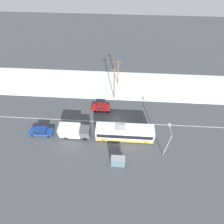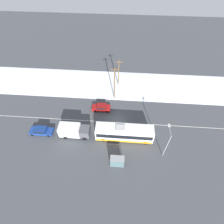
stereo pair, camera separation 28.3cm
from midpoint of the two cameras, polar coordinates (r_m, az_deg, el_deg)
name	(u,v)px [view 2 (the right image)]	position (r m, az deg, el deg)	size (l,w,h in m)	color
ground_plane	(117,122)	(37.92, 1.72, -3.43)	(120.00, 120.00, 0.00)	#424449
snow_lot	(119,85)	(46.42, 2.56, 8.80)	(80.00, 11.01, 0.12)	silver
lane_marking_center	(117,122)	(37.92, 1.72, -3.43)	(60.00, 0.12, 0.00)	silver
city_bus	(124,133)	(34.43, 4.28, -6.81)	(11.18, 2.57, 3.38)	white
box_truck	(74,130)	(35.55, -12.16, -5.90)	(6.03, 2.30, 2.84)	silver
sedan_car	(101,107)	(39.77, -3.31, 1.52)	(4.16, 1.80, 1.40)	maroon
parked_car_near_truck	(41,131)	(38.47, -21.95, -5.66)	(4.70, 1.80, 1.39)	navy
pedestrian_at_stop	(115,155)	(32.67, 1.26, -13.98)	(0.58, 0.26, 1.60)	#23232D
bus_shelter	(117,162)	(31.40, 1.96, -15.91)	(2.46, 1.20, 2.40)	gray
streetlamp	(167,141)	(31.76, 17.88, -9.00)	(0.36, 2.61, 6.68)	#9EA3A8
utility_pole_roadside	(114,83)	(39.84, 1.01, 9.32)	(1.80, 0.24, 8.77)	brown
utility_pole_snowlot	(119,72)	(44.40, 2.33, 12.81)	(1.80, 0.24, 7.23)	brown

